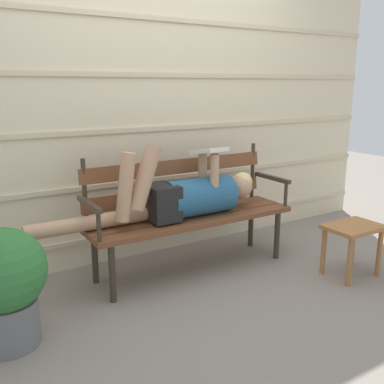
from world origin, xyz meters
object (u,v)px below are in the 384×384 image
park_bench (187,207)px  potted_plant (4,282)px  reclining_person (184,195)px  footstool (353,236)px

park_bench → potted_plant: (-1.35, -0.39, -0.12)m
reclining_person → park_bench: bearing=43.8°
park_bench → potted_plant: park_bench is taller
reclining_person → footstool: (1.02, -0.69, -0.29)m
footstool → potted_plant: 2.32m
footstool → reclining_person: bearing=145.9°
park_bench → footstool: size_ratio=3.92×
park_bench → reclining_person: bearing=-136.2°
reclining_person → footstool: 1.26m
park_bench → footstool: 1.22m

